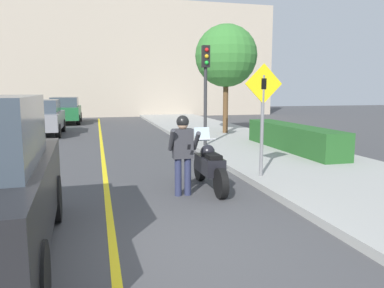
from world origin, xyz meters
The scene contains 12 objects.
ground_plane centered at (0.00, 0.00, 0.00)m, with size 80.00×80.00×0.00m, color #424244.
sidewalk_curb centered at (4.80, 4.00, 0.08)m, with size 4.40×44.00×0.15m.
road_center_line centered at (-0.60, 6.00, 0.00)m, with size 0.12×36.00×0.01m.
building_backdrop centered at (0.00, 26.00, 4.58)m, with size 28.00×1.20×9.16m.
motorcycle centered at (1.59, 3.01, 0.50)m, with size 0.62×2.18×1.29m.
person_biker centered at (0.91, 2.61, 1.00)m, with size 0.59×0.46×1.64m.
crossing_sign centered at (2.94, 3.26, 1.71)m, with size 0.91×0.08×2.58m.
traffic_light centered at (3.06, 8.30, 2.62)m, with size 0.26×0.30×3.54m.
hedge_row centered at (5.60, 6.60, 0.56)m, with size 0.90×5.17×0.83m.
street_tree centered at (5.08, 11.86, 3.67)m, with size 2.83×2.83×4.94m.
parked_car_grey centered at (-3.28, 14.27, 0.86)m, with size 1.88×4.20×1.68m.
parked_car_green centered at (-2.66, 20.47, 0.86)m, with size 1.88×4.20×1.68m.
Camera 1 is at (-0.76, -4.65, 2.15)m, focal length 35.00 mm.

